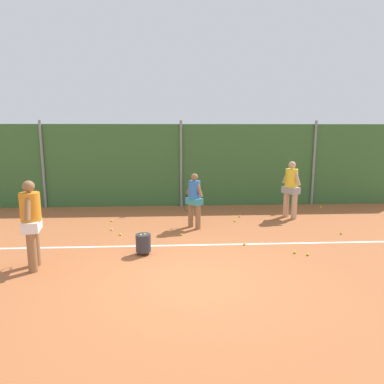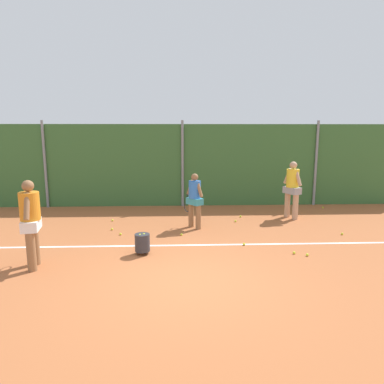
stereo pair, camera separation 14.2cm
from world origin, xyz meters
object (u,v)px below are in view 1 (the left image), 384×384
tennis_ball_5 (341,233)px  tennis_ball_10 (112,221)px  tennis_ball_3 (112,229)px  player_foreground_near (31,220)px  tennis_ball_6 (240,216)px  player_backcourt_far (291,186)px  tennis_ball_1 (120,234)px  tennis_ball_0 (235,221)px  tennis_ball_7 (182,235)px  tennis_ball_2 (295,252)px  ball_hopper (143,243)px  tennis_ball_9 (244,244)px  player_midcourt (194,198)px  tennis_ball_11 (308,254)px  tennis_ball_8 (321,207)px

tennis_ball_5 → tennis_ball_10: (-6.82, 1.78, 0.00)m
tennis_ball_3 → player_foreground_near: bearing=-112.7°
tennis_ball_6 → tennis_ball_10: 4.30m
player_backcourt_far → tennis_ball_1: bearing=81.1°
player_foreground_near → tennis_ball_0: (5.00, 3.55, -1.04)m
tennis_ball_7 → tennis_ball_10: size_ratio=1.00×
tennis_ball_1 → tennis_ball_5: 6.32m
player_foreground_near → tennis_ball_2: bearing=-95.1°
player_foreground_near → tennis_ball_0: bearing=-65.3°
ball_hopper → tennis_ball_2: (3.65, -0.14, -0.26)m
tennis_ball_0 → tennis_ball_9: size_ratio=1.00×
player_midcourt → tennis_ball_1: (-2.14, -0.66, -0.90)m
ball_hopper → tennis_ball_9: 2.63m
tennis_ball_6 → tennis_ball_10: bearing=-175.5°
player_midcourt → tennis_ball_3: size_ratio=25.33×
tennis_ball_1 → tennis_ball_3: size_ratio=1.00×
tennis_ball_6 → player_foreground_near: bearing=-141.7°
tennis_ball_9 → tennis_ball_5: bearing=14.8°
tennis_ball_1 → tennis_ball_10: 1.62m
ball_hopper → tennis_ball_10: (-1.29, 3.10, -0.26)m
tennis_ball_3 → tennis_ball_6: (4.11, 1.38, 0.00)m
tennis_ball_10 → tennis_ball_11: bearing=-33.1°
tennis_ball_2 → tennis_ball_9: size_ratio=1.00×
tennis_ball_8 → tennis_ball_3: bearing=-160.7°
player_backcourt_far → tennis_ball_0: (-1.96, -0.45, -1.05)m
player_midcourt → tennis_ball_1: 2.42m
tennis_ball_0 → tennis_ball_5: bearing=-28.2°
player_backcourt_far → tennis_ball_9: (-2.12, -2.75, -1.05)m
player_backcourt_far → tennis_ball_8: player_backcourt_far is taller
tennis_ball_2 → tennis_ball_3: 5.25m
player_backcourt_far → tennis_ball_8: size_ratio=29.10×
player_midcourt → tennis_ball_11: 3.70m
tennis_ball_3 → tennis_ball_11: same height
tennis_ball_1 → tennis_ball_7: size_ratio=1.00×
player_backcourt_far → tennis_ball_8: 2.43m
tennis_ball_1 → tennis_ball_7: 1.74m
player_foreground_near → tennis_ball_7: bearing=-66.9°
tennis_ball_5 → tennis_ball_11: same height
player_midcourt → tennis_ball_2: player_midcourt is taller
player_midcourt → ball_hopper: (-1.36, -2.22, -0.64)m
tennis_ball_7 → tennis_ball_8: bearing=30.8°
tennis_ball_11 → player_foreground_near: bearing=-176.1°
ball_hopper → tennis_ball_10: size_ratio=7.78×
player_midcourt → ball_hopper: player_midcourt is taller
tennis_ball_9 → tennis_ball_11: (1.35, -0.84, 0.00)m
tennis_ball_5 → tennis_ball_9: (-2.97, -0.79, 0.00)m
tennis_ball_2 → tennis_ball_6: (-0.66, 3.58, 0.00)m
player_foreground_near → tennis_ball_3: player_foreground_near is taller
tennis_ball_3 → tennis_ball_5: same height
tennis_ball_8 → tennis_ball_11: (-2.46, -4.97, 0.00)m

